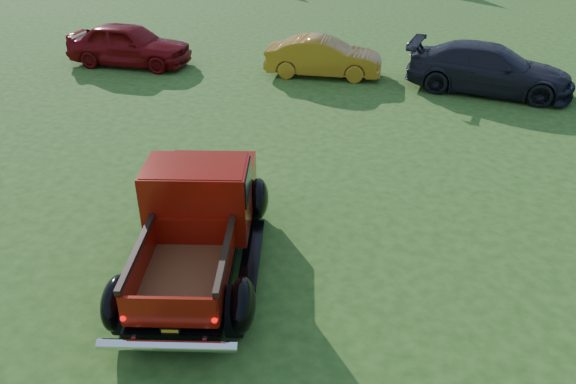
# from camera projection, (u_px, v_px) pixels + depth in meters

# --- Properties ---
(ground) EXTENTS (120.00, 120.00, 0.00)m
(ground) POSITION_uv_depth(u_px,v_px,m) (279.00, 248.00, 9.68)
(ground) COLOR #274C15
(ground) RESTS_ON ground
(pickup_truck) EXTENTS (3.06, 4.83, 1.69)m
(pickup_truck) POSITION_uv_depth(u_px,v_px,m) (200.00, 214.00, 9.13)
(pickup_truck) COLOR black
(pickup_truck) RESTS_ON ground
(show_car_red) EXTENTS (4.17, 1.82, 1.40)m
(show_car_red) POSITION_uv_depth(u_px,v_px,m) (129.00, 44.00, 18.74)
(show_car_red) COLOR maroon
(show_car_red) RESTS_ON ground
(show_car_yellow) EXTENTS (3.77, 1.67, 1.20)m
(show_car_yellow) POSITION_uv_depth(u_px,v_px,m) (324.00, 57.00, 17.76)
(show_car_yellow) COLOR #AB7116
(show_car_yellow) RESTS_ON ground
(show_car_grey) EXTENTS (4.91, 2.43, 1.37)m
(show_car_grey) POSITION_uv_depth(u_px,v_px,m) (489.00, 69.00, 16.40)
(show_car_grey) COLOR black
(show_car_grey) RESTS_ON ground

